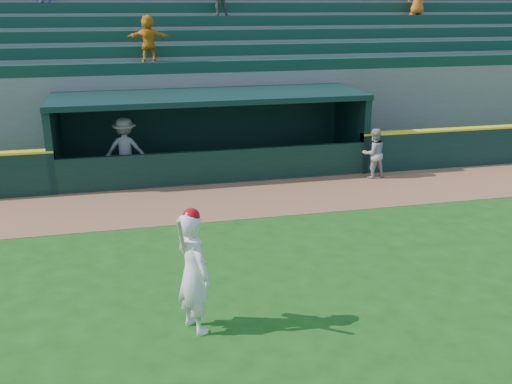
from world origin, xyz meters
TOP-DOWN VIEW (x-y plane):
  - ground at (0.00, 0.00)m, footprint 120.00×120.00m
  - warning_track at (0.00, 4.90)m, footprint 40.00×3.00m
  - dugout_player_front at (4.66, 6.00)m, footprint 0.77×0.62m
  - dugout_player_inside at (-2.60, 7.43)m, footprint 1.34×0.93m
  - dugout at (0.00, 8.00)m, footprint 9.40×2.80m
  - stands at (0.00, 12.57)m, footprint 34.50×6.31m
  - batter_at_plate at (-1.68, -1.26)m, footprint 0.76×0.91m

SIDE VIEW (x-z plane):
  - ground at x=0.00m, z-range 0.00..0.00m
  - warning_track at x=0.00m, z-range 0.00..0.01m
  - dugout_player_front at x=4.66m, z-range 0.00..1.51m
  - dugout_player_inside at x=-2.60m, z-range 0.00..1.89m
  - batter_at_plate at x=-1.68m, z-range -0.01..2.09m
  - dugout at x=0.00m, z-range 0.13..2.59m
  - stands at x=0.00m, z-range -1.35..6.14m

